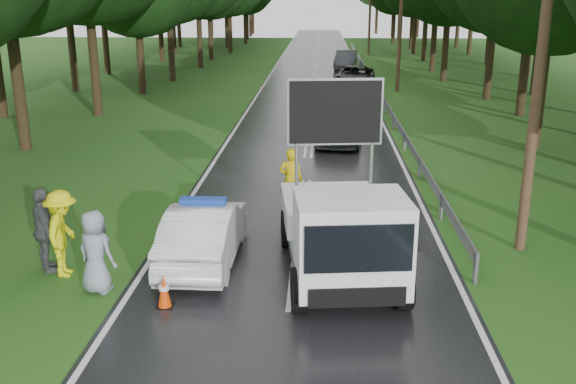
# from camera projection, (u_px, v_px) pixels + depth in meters

# --- Properties ---
(ground) EXTENTS (160.00, 160.00, 0.00)m
(ground) POSITION_uv_depth(u_px,v_px,m) (297.00, 280.00, 13.54)
(ground) COLOR #1F4E16
(ground) RESTS_ON ground
(road) EXTENTS (7.00, 140.00, 0.02)m
(road) POSITION_uv_depth(u_px,v_px,m) (314.00, 86.00, 42.17)
(road) COLOR black
(road) RESTS_ON ground
(guardrail) EXTENTS (0.12, 60.06, 0.70)m
(guardrail) POSITION_uv_depth(u_px,v_px,m) (371.00, 79.00, 41.51)
(guardrail) COLOR gray
(guardrail) RESTS_ON ground
(utility_pole_near) EXTENTS (1.40, 0.24, 10.00)m
(utility_pole_near) POSITION_uv_depth(u_px,v_px,m) (545.00, 29.00, 13.70)
(utility_pole_near) COLOR #4C3623
(utility_pole_near) RESTS_ON ground
(utility_pole_mid) EXTENTS (1.40, 0.24, 10.00)m
(utility_pole_mid) POSITION_uv_depth(u_px,v_px,m) (401.00, 7.00, 38.52)
(utility_pole_mid) COLOR #4C3623
(utility_pole_mid) RESTS_ON ground
(utility_pole_far) EXTENTS (1.40, 0.24, 10.00)m
(utility_pole_far) POSITION_uv_depth(u_px,v_px,m) (370.00, 2.00, 63.33)
(utility_pole_far) COLOR #4C3623
(utility_pole_far) RESTS_ON ground
(police_sedan) EXTENTS (1.47, 4.11, 1.49)m
(police_sedan) POSITION_uv_depth(u_px,v_px,m) (204.00, 233.00, 14.26)
(police_sedan) COLOR white
(police_sedan) RESTS_ON ground
(work_truck) EXTENTS (2.77, 5.24, 4.01)m
(work_truck) POSITION_uv_depth(u_px,v_px,m) (341.00, 230.00, 13.28)
(work_truck) COLOR gray
(work_truck) RESTS_ON ground
(barrier) EXTENTS (2.35, 0.15, 0.97)m
(barrier) POSITION_uv_depth(u_px,v_px,m) (333.00, 191.00, 17.10)
(barrier) COLOR yellow
(barrier) RESTS_ON ground
(officer) EXTENTS (0.66, 0.45, 1.79)m
(officer) POSITION_uv_depth(u_px,v_px,m) (291.00, 180.00, 17.57)
(officer) COLOR #DBBD0B
(officer) RESTS_ON ground
(civilian) EXTENTS (0.94, 0.78, 1.75)m
(civilian) POSITION_uv_depth(u_px,v_px,m) (345.00, 233.00, 13.71)
(civilian) COLOR #173597
(civilian) RESTS_ON ground
(bystander_left) EXTENTS (0.84, 1.29, 1.89)m
(bystander_left) POSITION_uv_depth(u_px,v_px,m) (63.00, 234.00, 13.50)
(bystander_left) COLOR yellow
(bystander_left) RESTS_ON ground
(bystander_mid) EXTENTS (1.01, 1.16, 1.88)m
(bystander_mid) POSITION_uv_depth(u_px,v_px,m) (44.00, 231.00, 13.66)
(bystander_mid) COLOR #46494E
(bystander_mid) RESTS_ON ground
(bystander_right) EXTENTS (0.98, 0.82, 1.71)m
(bystander_right) POSITION_uv_depth(u_px,v_px,m) (96.00, 252.00, 12.76)
(bystander_right) COLOR gray
(bystander_right) RESTS_ON ground
(queue_car_first) EXTENTS (2.16, 4.51, 1.49)m
(queue_car_first) POSITION_uv_depth(u_px,v_px,m) (340.00, 125.00, 25.86)
(queue_car_first) COLOR #3F4246
(queue_car_first) RESTS_ON ground
(queue_car_second) EXTENTS (2.22, 4.63, 1.30)m
(queue_car_second) POSITION_uv_depth(u_px,v_px,m) (336.00, 95.00, 34.23)
(queue_car_second) COLOR #ACAFB4
(queue_car_second) RESTS_ON ground
(queue_car_third) EXTENTS (3.02, 5.36, 1.41)m
(queue_car_third) POSITION_uv_depth(u_px,v_px,m) (355.00, 77.00, 41.23)
(queue_car_third) COLOR black
(queue_car_third) RESTS_ON ground
(queue_car_fourth) EXTENTS (2.10, 4.65, 1.48)m
(queue_car_fourth) POSITION_uv_depth(u_px,v_px,m) (346.00, 60.00, 51.86)
(queue_car_fourth) COLOR #3F4046
(queue_car_fourth) RESTS_ON ground
(cone_near_left) EXTENTS (0.32, 0.32, 0.68)m
(cone_near_left) POSITION_uv_depth(u_px,v_px,m) (164.00, 291.00, 12.24)
(cone_near_left) COLOR black
(cone_near_left) RESTS_ON ground
(cone_center) EXTENTS (0.31, 0.31, 0.66)m
(cone_center) POSITION_uv_depth(u_px,v_px,m) (304.00, 242.00, 14.72)
(cone_center) COLOR black
(cone_center) RESTS_ON ground
(cone_far) EXTENTS (0.35, 0.35, 0.74)m
(cone_far) POSITION_uv_depth(u_px,v_px,m) (297.00, 195.00, 18.08)
(cone_far) COLOR black
(cone_far) RESTS_ON ground
(cone_left_mid) EXTENTS (0.32, 0.32, 0.68)m
(cone_left_mid) POSITION_uv_depth(u_px,v_px,m) (181.00, 224.00, 15.89)
(cone_left_mid) COLOR black
(cone_left_mid) RESTS_ON ground
(cone_right) EXTENTS (0.33, 0.33, 0.71)m
(cone_right) POSITION_uv_depth(u_px,v_px,m) (413.00, 235.00, 15.09)
(cone_right) COLOR black
(cone_right) RESTS_ON ground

